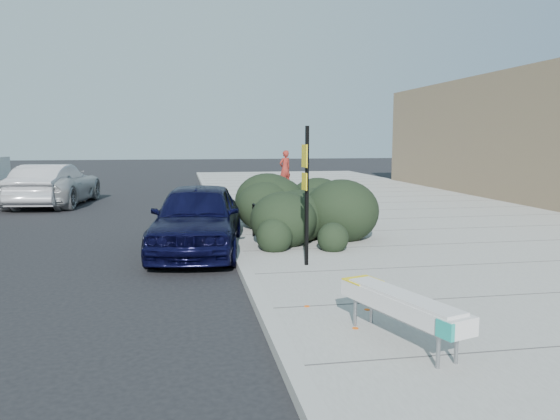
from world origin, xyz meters
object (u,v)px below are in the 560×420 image
(sedan_navy, at_px, (198,218))
(suv_silver, at_px, (54,185))
(bench, at_px, (402,305))
(wagon_silver, at_px, (51,185))
(bike_rack, at_px, (256,218))
(pedestrian, at_px, (285,169))
(sign_post, at_px, (306,187))

(sedan_navy, height_order, suv_silver, sedan_navy)
(bench, height_order, wagon_silver, wagon_silver)
(sedan_navy, height_order, wagon_silver, wagon_silver)
(bike_rack, distance_m, sedan_navy, 1.57)
(bike_rack, xyz_separation_m, wagon_silver, (-6.60, 8.88, 0.15))
(bike_rack, xyz_separation_m, sedan_navy, (-1.40, -0.71, 0.14))
(bench, distance_m, sedan_navy, 6.73)
(wagon_silver, xyz_separation_m, pedestrian, (9.93, 4.95, 0.26))
(bike_rack, distance_m, suv_silver, 11.46)
(bike_rack, distance_m, pedestrian, 14.23)
(sedan_navy, bearing_deg, bench, -63.57)
(bench, xyz_separation_m, sign_post, (-0.21, 4.11, 1.02))
(bench, relative_size, bike_rack, 2.41)
(suv_silver, bearing_deg, pedestrian, -150.37)
(bench, xyz_separation_m, pedestrian, (2.57, 20.90, 0.44))
(bike_rack, bearing_deg, wagon_silver, 121.54)
(pedestrian, bearing_deg, sign_post, 52.03)
(bike_rack, bearing_deg, pedestrian, 71.36)
(sign_post, height_order, suv_silver, sign_post)
(sign_post, relative_size, suv_silver, 0.48)
(bench, relative_size, pedestrian, 1.09)
(wagon_silver, bearing_deg, sign_post, 127.85)
(wagon_silver, relative_size, pedestrian, 2.66)
(sedan_navy, height_order, pedestrian, pedestrian)
(bench, height_order, pedestrian, pedestrian)
(bench, relative_size, suv_silver, 0.36)
(bike_rack, xyz_separation_m, sign_post, (0.56, -2.96, 0.99))
(wagon_silver, xyz_separation_m, suv_silver, (0.00, 0.49, -0.04))
(bench, distance_m, pedestrian, 21.06)
(suv_silver, relative_size, pedestrian, 3.00)
(bike_rack, relative_size, sign_post, 0.31)
(sign_post, distance_m, sedan_navy, 3.11)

